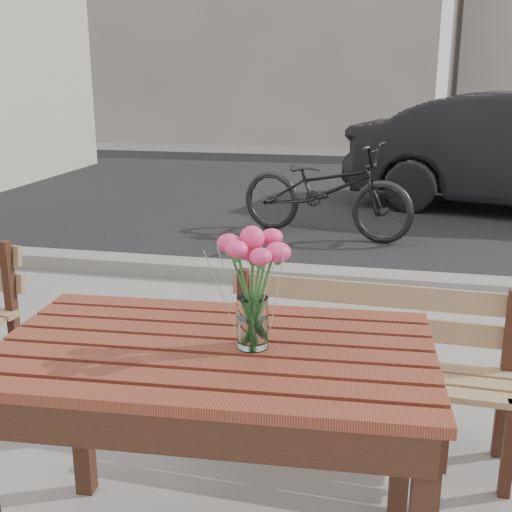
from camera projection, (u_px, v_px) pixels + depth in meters
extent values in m
cube|color=black|center=(373.00, 194.00, 8.69)|extent=(30.00, 8.00, 0.00)
cube|color=gray|center=(352.00, 279.00, 4.91)|extent=(30.00, 0.25, 0.12)
cube|color=#5D2318|center=(214.00, 350.00, 1.91)|extent=(1.34, 0.84, 0.03)
cube|color=black|center=(80.00, 403.00, 2.42)|extent=(0.07, 0.07, 0.77)
cube|color=black|center=(402.00, 428.00, 2.24)|extent=(0.07, 0.07, 0.77)
cube|color=#96734E|center=(365.00, 372.00, 2.65)|extent=(1.25, 0.38, 0.03)
cube|color=#96734E|center=(371.00, 310.00, 2.76)|extent=(1.23, 0.08, 0.33)
cube|color=black|center=(225.00, 412.00, 2.70)|extent=(0.05, 0.05, 0.41)
cube|color=black|center=(509.00, 451.00, 2.43)|extent=(0.05, 0.05, 0.41)
cube|color=black|center=(243.00, 348.00, 2.92)|extent=(0.05, 0.05, 0.75)
cube|color=black|center=(506.00, 377.00, 2.64)|extent=(0.05, 0.05, 0.75)
cylinder|color=white|center=(252.00, 322.00, 1.88)|extent=(0.09, 0.09, 0.15)
cylinder|color=#2F7030|center=(252.00, 297.00, 1.85)|extent=(0.06, 0.06, 0.31)
cube|color=black|center=(11.00, 316.00, 3.26)|extent=(0.05, 0.05, 0.78)
imported|color=black|center=(326.00, 189.00, 6.34)|extent=(1.90, 1.10, 0.94)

